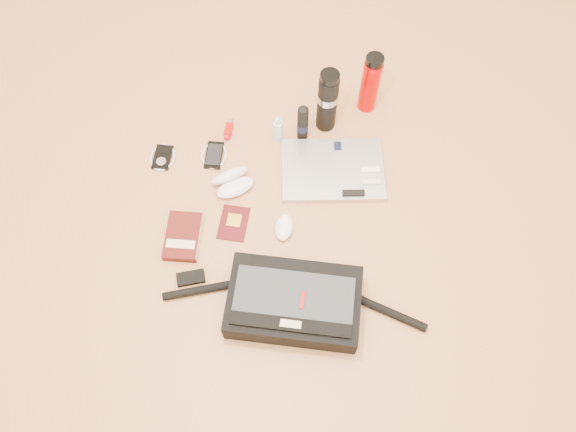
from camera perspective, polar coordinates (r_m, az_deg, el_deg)
The scene contains 14 objects.
ground at distance 1.99m, azimuth 0.36°, elevation -1.88°, with size 4.00×4.00×0.00m, color tan.
messenger_bag at distance 1.84m, azimuth 0.52°, elevation -8.78°, with size 0.83×0.39×0.12m.
laptop at distance 2.10m, azimuth 4.62°, elevation 4.66°, with size 0.42×0.33×0.04m.
book at distance 2.00m, azimuth -10.58°, elevation -2.06°, with size 0.17×0.21×0.03m.
passport at distance 2.01m, azimuth -5.55°, elevation -0.71°, with size 0.14×0.16×0.01m.
mouse at distance 1.98m, azimuth -0.41°, elevation -1.17°, with size 0.09×0.12×0.03m.
sunglasses_case at distance 2.06m, azimuth -5.67°, elevation 3.50°, with size 0.17×0.15×0.08m.
ipod at distance 2.18m, azimuth -12.62°, elevation 5.83°, with size 0.12×0.12×0.01m.
phone at distance 2.16m, azimuth -7.52°, elevation 6.15°, with size 0.12×0.13×0.01m.
inhaler at distance 2.21m, azimuth -6.04°, elevation 8.78°, with size 0.05×0.09×0.02m.
spray_bottle at distance 2.14m, azimuth -1.01°, elevation 8.72°, with size 0.03×0.03×0.13m.
aerosol_can at distance 2.12m, azimuth 1.51°, elevation 9.42°, with size 0.05×0.05×0.18m.
thermos_black at distance 2.11m, azimuth 4.03°, elevation 11.61°, with size 0.10×0.10×0.29m.
thermos_red at distance 2.19m, azimuth 8.36°, elevation 13.21°, with size 0.09×0.09×0.27m.
Camera 1 is at (-0.19, -0.80, 1.81)m, focal length 35.00 mm.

